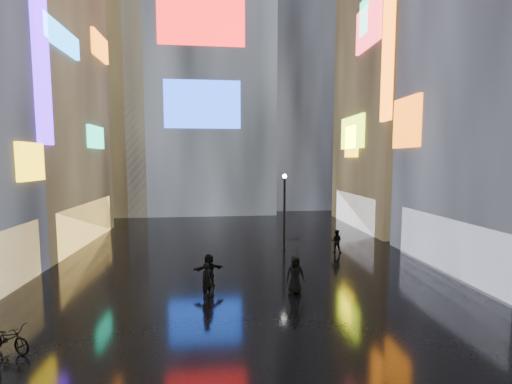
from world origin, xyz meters
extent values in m
plane|color=black|center=(0.00, 20.00, 0.00)|extent=(140.00, 140.00, 0.00)
cube|color=#E5AB0B|center=(-10.85, 18.32, 6.06)|extent=(0.25, 2.24, 1.94)
cube|color=#4312E5|center=(-10.85, 20.00, 11.00)|extent=(0.25, 1.40, 8.00)
cube|color=black|center=(-16.00, 26.00, 11.00)|extent=(10.00, 12.00, 22.00)
cube|color=#FFC659|center=(-11.10, 26.00, 1.50)|extent=(0.20, 10.00, 3.00)
cube|color=#16CE91|center=(-10.85, 27.82, 7.91)|extent=(0.25, 3.00, 1.71)
cube|color=blue|center=(-10.85, 22.61, 13.61)|extent=(0.25, 4.84, 1.37)
cube|color=#E55F0B|center=(-10.85, 29.70, 15.31)|extent=(0.25, 3.32, 1.94)
cube|color=white|center=(11.10, 17.00, 1.50)|extent=(0.20, 9.00, 3.00)
cube|color=#E55F0B|center=(10.85, 21.12, 8.58)|extent=(0.25, 2.99, 3.26)
cube|color=#E55F0B|center=(10.85, 24.00, 14.00)|extent=(0.25, 1.40, 10.00)
cube|color=black|center=(16.00, 30.00, 14.00)|extent=(10.00, 12.00, 28.00)
cube|color=white|center=(11.10, 30.00, 1.50)|extent=(0.20, 9.00, 3.00)
cube|color=#B1E516|center=(10.85, 30.32, 8.66)|extent=(0.25, 4.92, 2.91)
cube|color=#E52D3C|center=(10.85, 27.51, 17.02)|extent=(0.25, 4.36, 3.46)
cube|color=#E5AB0B|center=(10.85, 30.44, 7.84)|extent=(0.25, 2.63, 2.87)
cube|color=#16CE91|center=(10.85, 28.19, 17.94)|extent=(0.25, 1.69, 2.90)
cube|color=black|center=(-3.00, 44.00, 21.00)|extent=(16.00, 14.00, 42.00)
cube|color=#FF1414|center=(-3.00, 36.90, 21.00)|extent=(9.00, 0.20, 6.00)
cube|color=#194CFF|center=(-3.00, 36.90, 12.00)|extent=(8.00, 0.20, 5.00)
cube|color=black|center=(9.00, 46.00, 17.00)|extent=(12.00, 12.00, 34.00)
cube|color=black|center=(-14.00, 42.00, 13.00)|extent=(10.00, 10.00, 26.00)
cylinder|color=black|center=(3.12, 22.69, 2.50)|extent=(0.16, 0.16, 5.00)
sphere|color=white|center=(3.12, 22.69, 5.05)|extent=(0.30, 0.30, 0.30)
imported|color=black|center=(2.13, 14.84, 0.87)|extent=(0.86, 0.57, 1.74)
imported|color=black|center=(-1.86, 16.09, 0.81)|extent=(1.57, 0.84, 1.62)
imported|color=black|center=(-1.89, 14.70, 0.80)|extent=(0.70, 0.65, 1.60)
imported|color=black|center=(6.40, 21.43, 0.77)|extent=(0.91, 0.83, 1.53)
imported|color=black|center=(2.13, 14.84, 2.20)|extent=(1.41, 1.41, 0.92)
imported|color=black|center=(-8.11, 11.03, 0.46)|extent=(1.85, 1.26, 0.92)
camera|label=1|loc=(-1.32, -0.23, 6.16)|focal=24.00mm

